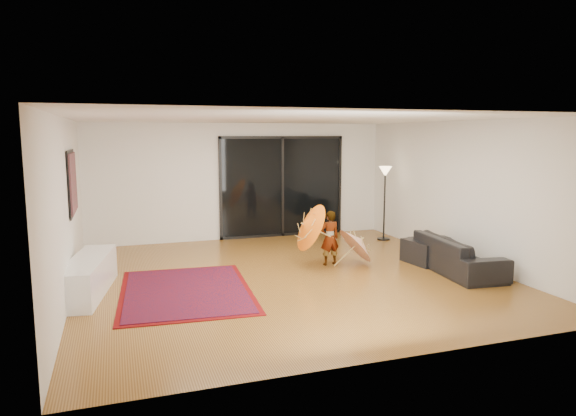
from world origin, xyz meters
name	(u,v)px	position (x,y,z in m)	size (l,w,h in m)	color
floor	(289,276)	(0.00, 0.00, 0.00)	(7.00, 7.00, 0.00)	olive
ceiling	(289,119)	(0.00, 0.00, 2.70)	(7.00, 7.00, 0.00)	white
wall_back	(241,181)	(0.00, 3.50, 1.35)	(7.00, 7.00, 0.00)	silver
wall_front	(396,239)	(0.00, -3.50, 1.35)	(7.00, 7.00, 0.00)	silver
wall_left	(66,209)	(-3.50, 0.00, 1.35)	(7.00, 7.00, 0.00)	silver
wall_right	(462,192)	(3.50, 0.00, 1.35)	(7.00, 7.00, 0.00)	silver
sliding_door	(282,187)	(1.00, 3.47, 1.20)	(3.06, 0.07, 2.40)	black
painting	(73,183)	(-3.46, 1.00, 1.65)	(0.04, 1.28, 1.08)	black
media_console	(88,276)	(-3.25, 0.07, 0.28)	(0.50, 2.01, 0.56)	white
speaker	(87,293)	(-3.25, -0.42, 0.16)	(0.29, 0.29, 0.33)	#424244
persian_rug	(186,291)	(-1.82, -0.29, 0.01)	(2.18, 2.91, 0.02)	#5E0809
sofa	(455,254)	(2.95, -0.61, 0.31)	(2.14, 0.84, 0.63)	black
ottoman	(429,251)	(2.85, 0.07, 0.22)	(0.77, 0.77, 0.44)	black
floor_lamp	(385,182)	(3.10, 2.26, 1.35)	(0.29, 0.29, 1.71)	black
child	(330,238)	(0.98, 0.53, 0.52)	(0.38, 0.25, 1.03)	#999999
parasol_orange	(303,229)	(0.43, 0.48, 0.73)	(0.57, 0.92, 0.91)	#DB5D0B
parasol_white	(362,238)	(1.58, 0.38, 0.50)	(0.66, 0.81, 0.93)	white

